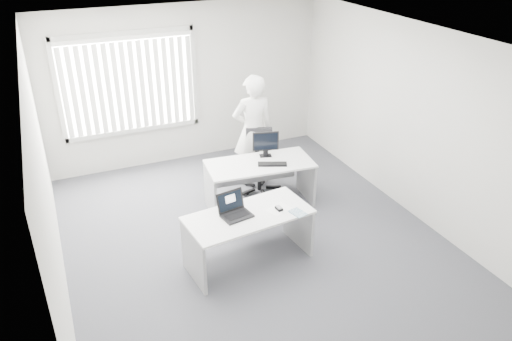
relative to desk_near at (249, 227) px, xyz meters
name	(u,v)px	position (x,y,z in m)	size (l,w,h in m)	color
ground	(254,240)	(0.25, 0.41, -0.52)	(6.00, 6.00, 0.00)	#4E4F56
wall_back	(186,85)	(0.25, 3.41, 0.88)	(5.00, 0.02, 2.80)	beige
wall_front	(404,295)	(0.25, -2.59, 0.88)	(5.00, 0.02, 2.80)	beige
wall_left	(46,188)	(-2.25, 0.41, 0.88)	(0.02, 6.00, 2.80)	beige
wall_right	(411,121)	(2.75, 0.41, 0.88)	(0.02, 6.00, 2.80)	beige
ceiling	(253,39)	(0.25, 0.41, 2.28)	(5.00, 6.00, 0.02)	white
window	(129,84)	(-0.75, 3.37, 1.03)	(2.32, 0.06, 1.76)	#B3B4AF
blinds	(130,87)	(-0.75, 3.31, 1.00)	(2.20, 0.10, 1.50)	white
desk_near	(249,227)	(0.00, 0.00, 0.00)	(1.66, 0.91, 0.72)	white
desk_far	(260,175)	(0.72, 1.26, 0.01)	(1.67, 0.91, 0.73)	white
office_chair	(259,171)	(0.93, 1.74, -0.20)	(0.75, 0.75, 1.03)	black
person	(253,131)	(0.93, 2.01, 0.42)	(0.69, 0.45, 1.88)	silver
laptop	(237,207)	(-0.15, 0.00, 0.35)	(0.37, 0.33, 0.29)	black
paper_sheet	(279,209)	(0.40, -0.05, 0.20)	(0.30, 0.21, 0.00)	white
mouse	(279,208)	(0.40, -0.06, 0.23)	(0.06, 0.11, 0.05)	#AEAEB0
booklet	(298,213)	(0.58, -0.23, 0.21)	(0.15, 0.21, 0.01)	silver
keyboard	(272,164)	(0.87, 1.12, 0.22)	(0.43, 0.14, 0.02)	black
monitor	(266,144)	(0.90, 1.44, 0.41)	(0.40, 0.12, 0.40)	black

